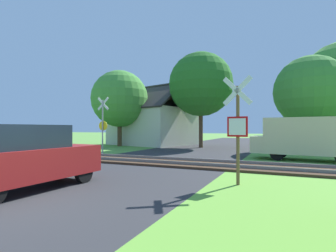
% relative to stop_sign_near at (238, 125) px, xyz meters
% --- Properties ---
extents(road_asphalt, '(7.99, 80.00, 0.01)m').
position_rel_stop_sign_near_xyz_m(road_asphalt, '(-4.82, -2.09, -1.77)').
color(road_asphalt, '#2D2D30').
rests_on(road_asphalt, ground).
extents(rail_track, '(60.00, 2.60, 0.22)m').
position_rel_stop_sign_near_xyz_m(rail_track, '(-4.82, 3.53, -1.72)').
color(rail_track, '#422D1E').
rests_on(rail_track, ground).
extents(stop_sign_near, '(0.88, 0.16, 3.24)m').
position_rel_stop_sign_near_xyz_m(stop_sign_near, '(0.00, 0.00, 0.00)').
color(stop_sign_near, brown).
rests_on(stop_sign_near, ground).
extents(crossing_sign_far, '(0.88, 0.15, 3.76)m').
position_rel_stop_sign_near_xyz_m(crossing_sign_far, '(-9.79, 6.12, 0.31)').
color(crossing_sign_far, '#9E9EA5').
rests_on(crossing_sign_far, ground).
extents(house, '(9.43, 8.42, 6.08)m').
position_rel_stop_sign_near_xyz_m(house, '(-11.21, 15.96, 0.23)').
color(house, beige).
rests_on(house, ground).
extents(tree_center, '(5.56, 5.56, 8.28)m').
position_rel_stop_sign_near_xyz_m(tree_center, '(-5.44, 13.95, 3.72)').
color(tree_center, '#513823').
rests_on(tree_center, ground).
extents(tree_left, '(5.33, 5.33, 7.13)m').
position_rel_stop_sign_near_xyz_m(tree_left, '(-13.02, 12.69, 2.68)').
color(tree_left, '#513823').
rests_on(tree_left, ground).
extents(tree_right, '(5.25, 5.25, 7.04)m').
position_rel_stop_sign_near_xyz_m(tree_right, '(2.98, 13.99, 2.63)').
color(tree_right, '#513823').
rests_on(tree_right, ground).
extents(mail_truck, '(5.08, 2.39, 2.24)m').
position_rel_stop_sign_near_xyz_m(mail_truck, '(2.21, 7.44, -0.54)').
color(mail_truck, beige).
rests_on(mail_truck, ground).
extents(parked_car, '(1.79, 4.06, 1.78)m').
position_rel_stop_sign_near_xyz_m(parked_car, '(-5.14, -3.01, -0.88)').
color(parked_car, maroon).
rests_on(parked_car, ground).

